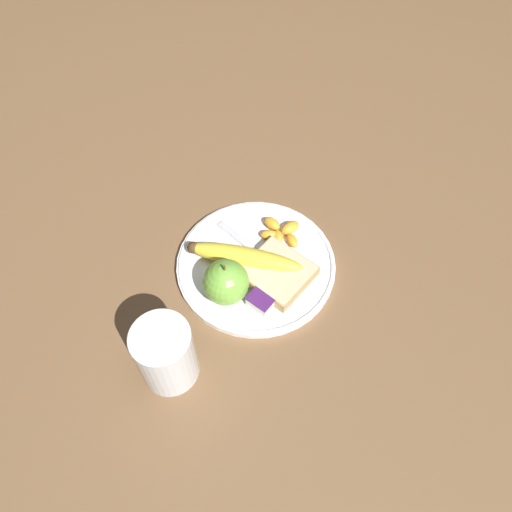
{
  "coord_description": "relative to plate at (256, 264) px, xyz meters",
  "views": [
    {
      "loc": [
        0.28,
        -0.36,
        0.7
      ],
      "look_at": [
        0.0,
        0.0,
        0.03
      ],
      "focal_mm": 35.0,
      "sensor_mm": 36.0,
      "label": 1
    }
  ],
  "objects": [
    {
      "name": "apple",
      "position": [
        -0.0,
        -0.08,
        0.04
      ],
      "size": [
        0.07,
        0.07,
        0.08
      ],
      "color": "#72B23D",
      "rests_on": "plate"
    },
    {
      "name": "orange_segment_0",
      "position": [
        0.01,
        0.09,
        0.01
      ],
      "size": [
        0.03,
        0.04,
        0.02
      ],
      "color": "#F9A32D",
      "rests_on": "plate"
    },
    {
      "name": "fork",
      "position": [
        -0.0,
        0.02,
        0.01
      ],
      "size": [
        0.17,
        0.04,
        0.0
      ],
      "rotation": [
        0.0,
        0.0,
        12.46
      ],
      "color": "silver",
      "rests_on": "plate"
    },
    {
      "name": "juice_glass",
      "position": [
        0.01,
        -0.22,
        0.04
      ],
      "size": [
        0.08,
        0.08,
        0.11
      ],
      "color": "silver",
      "rests_on": "ground_plane"
    },
    {
      "name": "banana",
      "position": [
        -0.01,
        -0.01,
        0.02
      ],
      "size": [
        0.19,
        0.11,
        0.04
      ],
      "color": "yellow",
      "rests_on": "plate"
    },
    {
      "name": "jam_packet",
      "position": [
        0.05,
        -0.06,
        0.01
      ],
      "size": [
        0.04,
        0.03,
        0.02
      ],
      "color": "silver",
      "rests_on": "plate"
    },
    {
      "name": "orange_segment_1",
      "position": [
        0.0,
        0.06,
        0.01
      ],
      "size": [
        0.03,
        0.03,
        0.01
      ],
      "color": "#F9A32D",
      "rests_on": "plate"
    },
    {
      "name": "orange_segment_4",
      "position": [
        0.02,
        0.07,
        0.01
      ],
      "size": [
        0.03,
        0.03,
        0.02
      ],
      "color": "#F9A32D",
      "rests_on": "plate"
    },
    {
      "name": "orange_segment_3",
      "position": [
        -0.01,
        0.05,
        0.01
      ],
      "size": [
        0.03,
        0.03,
        0.02
      ],
      "color": "#F9A32D",
      "rests_on": "plate"
    },
    {
      "name": "bread_slice",
      "position": [
        0.04,
        0.0,
        0.02
      ],
      "size": [
        0.1,
        0.1,
        0.02
      ],
      "color": "#AB8751",
      "rests_on": "plate"
    },
    {
      "name": "plate",
      "position": [
        0.0,
        0.0,
        0.0
      ],
      "size": [
        0.26,
        0.26,
        0.01
      ],
      "color": "white",
      "rests_on": "ground_plane"
    },
    {
      "name": "orange_segment_2",
      "position": [
        -0.02,
        0.08,
        0.01
      ],
      "size": [
        0.03,
        0.02,
        0.02
      ],
      "color": "#F9A32D",
      "rests_on": "plate"
    },
    {
      "name": "ground_plane",
      "position": [
        0.0,
        0.0,
        -0.01
      ],
      "size": [
        3.0,
        3.0,
        0.0
      ],
      "primitive_type": "plane",
      "color": "brown"
    }
  ]
}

